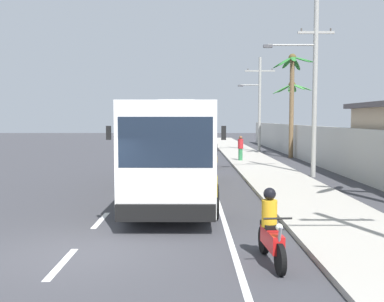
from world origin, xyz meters
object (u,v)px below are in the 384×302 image
object	(u,v)px
palm_nearest	(293,101)
motorcycle_trailing	(272,232)
coach_bus_foreground	(178,145)
motorcycle_beside_bus	(216,156)
pedestrian_near_kerb	(242,147)
palm_third	(294,87)
utility_pole_mid	(315,82)
utility_pole_far	(260,102)

from	to	relation	value
palm_nearest	motorcycle_trailing	bearing A→B (deg)	-103.55
coach_bus_foreground	motorcycle_beside_bus	size ratio (longest dim) A/B	6.28
coach_bus_foreground	pedestrian_near_kerb	bearing A→B (deg)	72.63
motorcycle_beside_bus	palm_third	distance (m)	9.89
palm_nearest	utility_pole_mid	bearing A→B (deg)	-98.47
coach_bus_foreground	motorcycle_trailing	distance (m)	8.62
motorcycle_trailing	pedestrian_near_kerb	world-z (taller)	pedestrian_near_kerb
coach_bus_foreground	utility_pole_mid	distance (m)	8.82
motorcycle_trailing	palm_third	world-z (taller)	palm_third
coach_bus_foreground	motorcycle_trailing	xyz separation A→B (m)	(2.24, -8.22, -1.30)
pedestrian_near_kerb	coach_bus_foreground	bearing A→B (deg)	-44.79
motorcycle_beside_bus	palm_nearest	bearing A→B (deg)	53.45
utility_pole_far	palm_nearest	world-z (taller)	utility_pole_far
motorcycle_trailing	utility_pole_mid	distance (m)	14.57
coach_bus_foreground	motorcycle_beside_bus	bearing A→B (deg)	78.07
motorcycle_trailing	utility_pole_far	world-z (taller)	utility_pole_far
motorcycle_trailing	palm_nearest	size ratio (longest dim) A/B	0.33
utility_pole_far	motorcycle_beside_bus	bearing A→B (deg)	-111.34
pedestrian_near_kerb	utility_pole_far	size ratio (longest dim) A/B	0.20
motorcycle_beside_bus	palm_third	bearing A→B (deg)	45.97
pedestrian_near_kerb	palm_third	size ratio (longest dim) A/B	0.21
utility_pole_mid	utility_pole_far	world-z (taller)	utility_pole_mid
utility_pole_mid	utility_pole_far	distance (m)	15.61
motorcycle_beside_bus	motorcycle_trailing	distance (m)	17.76
utility_pole_mid	palm_third	distance (m)	10.89
coach_bus_foreground	pedestrian_near_kerb	world-z (taller)	coach_bus_foreground
pedestrian_near_kerb	utility_pole_far	distance (m)	9.16
pedestrian_near_kerb	utility_pole_mid	size ratio (longest dim) A/B	0.18
motorcycle_trailing	utility_pole_far	size ratio (longest dim) A/B	0.24
coach_bus_foreground	motorcycle_trailing	world-z (taller)	coach_bus_foreground
motorcycle_beside_bus	palm_nearest	size ratio (longest dim) A/B	0.33
utility_pole_mid	utility_pole_far	bearing A→B (deg)	91.20
utility_pole_mid	palm_third	bearing A→B (deg)	82.59
motorcycle_beside_bus	pedestrian_near_kerb	bearing A→B (deg)	57.35
motorcycle_beside_bus	pedestrian_near_kerb	size ratio (longest dim) A/B	1.18
utility_pole_mid	palm_nearest	world-z (taller)	utility_pole_mid
utility_pole_mid	palm_third	world-z (taller)	utility_pole_mid
motorcycle_beside_bus	utility_pole_far	size ratio (longest dim) A/B	0.24
pedestrian_near_kerb	motorcycle_beside_bus	bearing A→B (deg)	-60.07
coach_bus_foreground	palm_third	distance (m)	18.08
utility_pole_far	coach_bus_foreground	bearing A→B (deg)	-107.11
coach_bus_foreground	motorcycle_trailing	bearing A→B (deg)	-74.77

